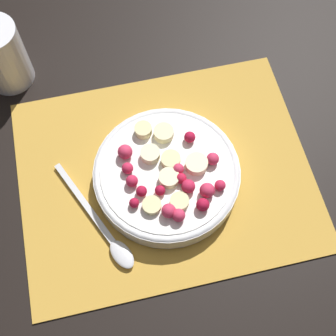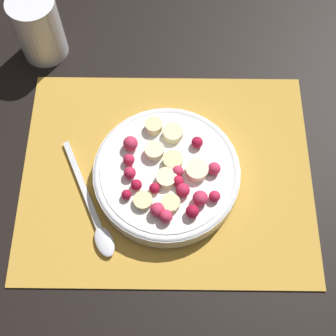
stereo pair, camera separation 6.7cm
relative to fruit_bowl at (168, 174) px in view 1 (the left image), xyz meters
name	(u,v)px [view 1 (the left image)]	position (x,y,z in m)	size (l,w,h in m)	color
ground_plane	(165,174)	(0.00, -0.01, -0.03)	(3.00, 3.00, 0.00)	black
placemat	(165,173)	(0.00, -0.01, -0.02)	(0.44, 0.35, 0.01)	gold
fruit_bowl	(168,174)	(0.00, 0.00, 0.00)	(0.22, 0.22, 0.05)	white
spoon	(108,235)	(0.10, 0.07, -0.02)	(0.10, 0.19, 0.01)	silver
drinking_glass	(1,55)	(0.22, -0.25, 0.03)	(0.08, 0.08, 0.11)	white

